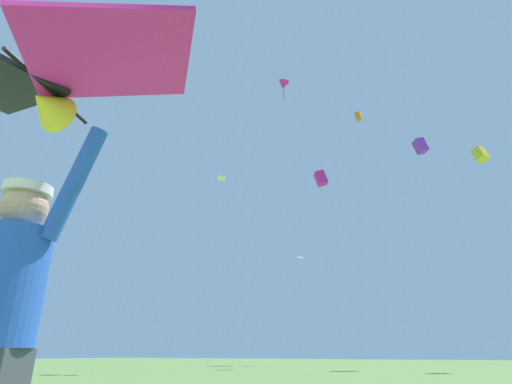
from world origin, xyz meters
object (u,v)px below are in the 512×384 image
(held_stunt_kite, at_px, (42,76))
(distant_kite_magenta_high_left, at_px, (284,85))
(distant_kite_white_mid_right, at_px, (301,257))
(distant_kite_white_low_left, at_px, (222,178))
(distant_kite_yellow_overhead_distant, at_px, (480,154))
(distant_kite_purple_low_right, at_px, (420,146))
(distant_kite_orange_mid_left, at_px, (359,117))
(distant_kite_magenta_far_center, at_px, (321,178))

(held_stunt_kite, relative_size, distant_kite_magenta_high_left, 1.02)
(distant_kite_magenta_high_left, distance_m, distant_kite_white_mid_right, 13.25)
(held_stunt_kite, xyz_separation_m, distant_kite_white_low_left, (-9.54, 16.12, 7.54))
(distant_kite_yellow_overhead_distant, distance_m, distant_kite_white_mid_right, 14.50)
(distant_kite_purple_low_right, bearing_deg, distant_kite_magenta_high_left, -141.18)
(distant_kite_purple_low_right, xyz_separation_m, distant_kite_magenta_high_left, (-7.87, -6.33, 3.98))
(distant_kite_orange_mid_left, bearing_deg, held_stunt_kite, -81.10)
(distant_kite_purple_low_right, height_order, distant_kite_magenta_high_left, distant_kite_magenta_high_left)
(distant_kite_white_low_left, height_order, distant_kite_yellow_overhead_distant, distant_kite_yellow_overhead_distant)
(distant_kite_magenta_far_center, bearing_deg, distant_kite_white_mid_right, -98.79)
(distant_kite_orange_mid_left, relative_size, distant_kite_white_mid_right, 0.81)
(distant_kite_orange_mid_left, height_order, distant_kite_yellow_overhead_distant, distant_kite_orange_mid_left)
(distant_kite_magenta_far_center, xyz_separation_m, distant_kite_yellow_overhead_distant, (12.86, -6.36, -3.44))
(held_stunt_kite, distance_m, distant_kite_magenta_far_center, 36.62)
(distant_kite_white_low_left, bearing_deg, distant_kite_white_mid_right, 92.32)
(distant_kite_purple_low_right, height_order, distant_kite_magenta_far_center, distant_kite_magenta_far_center)
(distant_kite_white_low_left, distance_m, distant_kite_magenta_far_center, 17.63)
(distant_kite_white_low_left, xyz_separation_m, distant_kite_purple_low_right, (9.48, 11.48, 4.95))
(distant_kite_white_low_left, height_order, distant_kite_purple_low_right, distant_kite_purple_low_right)
(distant_kite_purple_low_right, relative_size, distant_kite_magenta_far_center, 0.79)
(distant_kite_white_low_left, relative_size, distant_kite_magenta_far_center, 0.35)
(distant_kite_orange_mid_left, bearing_deg, distant_kite_white_low_left, -110.86)
(distant_kite_purple_low_right, height_order, distant_kite_yellow_overhead_distant, distant_kite_purple_low_right)
(distant_kite_white_mid_right, bearing_deg, distant_kite_magenta_far_center, 81.21)
(distant_kite_purple_low_right, bearing_deg, distant_kite_white_mid_right, 175.07)
(held_stunt_kite, bearing_deg, distant_kite_magenta_high_left, 110.43)
(distant_kite_orange_mid_left, bearing_deg, distant_kite_magenta_far_center, 144.57)
(distant_kite_magenta_far_center, height_order, distant_kite_white_mid_right, distant_kite_magenta_far_center)
(distant_kite_purple_low_right, distance_m, distant_kite_magenta_high_left, 10.85)
(distant_kite_white_mid_right, bearing_deg, distant_kite_magenta_high_left, -73.62)
(distant_kite_magenta_far_center, bearing_deg, distant_kite_white_low_left, -90.48)
(distant_kite_yellow_overhead_distant, xyz_separation_m, distant_kite_white_mid_right, (-13.50, 2.23, -4.80))
(held_stunt_kite, distance_m, distant_kite_magenta_high_left, 28.04)
(distant_kite_magenta_high_left, bearing_deg, distant_kite_white_low_left, -107.38)
(held_stunt_kite, relative_size, distant_kite_purple_low_right, 1.50)
(distant_kite_white_low_left, xyz_separation_m, distant_kite_orange_mid_left, (4.97, 13.04, 9.65))
(held_stunt_kite, xyz_separation_m, distant_kite_orange_mid_left, (-4.57, 29.16, 17.19))
(held_stunt_kite, xyz_separation_m, distant_kite_magenta_far_center, (-9.40, 32.59, 13.79))
(distant_kite_yellow_overhead_distant, bearing_deg, held_stunt_kite, -97.52)
(held_stunt_kite, distance_m, distant_kite_white_low_left, 20.19)
(held_stunt_kite, xyz_separation_m, distant_kite_white_mid_right, (-10.04, 28.46, 5.55))
(distant_kite_purple_low_right, bearing_deg, held_stunt_kite, -89.89)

